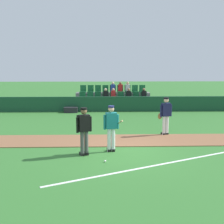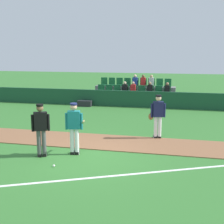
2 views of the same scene
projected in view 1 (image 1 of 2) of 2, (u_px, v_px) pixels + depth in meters
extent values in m
plane|color=#33702D|center=(122.00, 153.00, 11.14)|extent=(80.00, 80.00, 0.00)
cube|color=brown|center=(120.00, 140.00, 12.83)|extent=(28.00, 1.96, 0.03)
cube|color=white|center=(206.00, 156.00, 10.72)|extent=(10.88, 5.24, 0.01)
cube|color=#19472D|center=(114.00, 104.00, 20.28)|extent=(20.00, 0.16, 1.02)
cube|color=slate|center=(113.00, 106.00, 21.77)|extent=(5.55, 2.10, 0.30)
cube|color=slate|center=(113.00, 102.00, 21.29)|extent=(5.45, 0.85, 0.40)
cube|color=#196033|center=(82.00, 99.00, 21.09)|extent=(0.44, 0.40, 0.08)
cube|color=#196033|center=(83.00, 95.00, 21.27)|extent=(0.44, 0.08, 0.50)
cube|color=#196033|center=(90.00, 99.00, 21.11)|extent=(0.44, 0.40, 0.08)
cube|color=#196033|center=(90.00, 95.00, 21.28)|extent=(0.44, 0.08, 0.50)
cube|color=#196033|center=(98.00, 99.00, 21.12)|extent=(0.44, 0.40, 0.08)
cube|color=#196033|center=(98.00, 95.00, 21.30)|extent=(0.44, 0.08, 0.50)
cube|color=#196033|center=(106.00, 99.00, 21.14)|extent=(0.44, 0.40, 0.08)
cube|color=#196033|center=(106.00, 95.00, 21.31)|extent=(0.44, 0.08, 0.50)
cube|color=black|center=(106.00, 95.00, 21.14)|extent=(0.32, 0.22, 0.52)
sphere|color=beige|center=(106.00, 90.00, 21.08)|extent=(0.20, 0.20, 0.20)
cube|color=#196033|center=(113.00, 99.00, 21.15)|extent=(0.44, 0.40, 0.08)
cube|color=#196033|center=(113.00, 95.00, 21.33)|extent=(0.44, 0.08, 0.50)
cube|color=red|center=(113.00, 95.00, 21.15)|extent=(0.32, 0.22, 0.52)
sphere|color=tan|center=(113.00, 90.00, 21.09)|extent=(0.20, 0.20, 0.20)
cube|color=#196033|center=(121.00, 99.00, 21.17)|extent=(0.44, 0.40, 0.08)
cube|color=#196033|center=(121.00, 95.00, 21.34)|extent=(0.44, 0.08, 0.50)
cube|color=#196033|center=(129.00, 99.00, 21.18)|extent=(0.44, 0.40, 0.08)
cube|color=#196033|center=(128.00, 95.00, 21.36)|extent=(0.44, 0.08, 0.50)
cube|color=black|center=(129.00, 94.00, 21.18)|extent=(0.32, 0.22, 0.52)
sphere|color=#9E7051|center=(129.00, 90.00, 21.12)|extent=(0.20, 0.20, 0.20)
cube|color=#196033|center=(136.00, 99.00, 21.20)|extent=(0.44, 0.40, 0.08)
cube|color=#196033|center=(136.00, 95.00, 21.37)|extent=(0.44, 0.08, 0.50)
cube|color=#196033|center=(144.00, 99.00, 21.21)|extent=(0.44, 0.40, 0.08)
cube|color=#196033|center=(144.00, 95.00, 21.39)|extent=(0.44, 0.08, 0.50)
cube|color=black|center=(144.00, 94.00, 21.21)|extent=(0.32, 0.22, 0.52)
sphere|color=#9E7051|center=(144.00, 90.00, 21.15)|extent=(0.20, 0.20, 0.20)
cube|color=slate|center=(113.00, 95.00, 22.06)|extent=(5.45, 0.85, 0.40)
cube|color=#196033|center=(83.00, 92.00, 21.86)|extent=(0.44, 0.40, 0.08)
cube|color=#196033|center=(83.00, 88.00, 22.04)|extent=(0.44, 0.08, 0.50)
cube|color=#196033|center=(91.00, 92.00, 21.88)|extent=(0.44, 0.40, 0.08)
cube|color=#196033|center=(91.00, 88.00, 22.05)|extent=(0.44, 0.08, 0.50)
cube|color=#196033|center=(98.00, 92.00, 21.89)|extent=(0.44, 0.40, 0.08)
cube|color=#196033|center=(98.00, 88.00, 22.07)|extent=(0.44, 0.08, 0.50)
cube|color=#196033|center=(105.00, 92.00, 21.91)|extent=(0.44, 0.40, 0.08)
cube|color=#196033|center=(105.00, 88.00, 22.08)|extent=(0.44, 0.08, 0.50)
cube|color=#196033|center=(113.00, 92.00, 21.92)|extent=(0.44, 0.40, 0.08)
cube|color=#196033|center=(113.00, 88.00, 22.10)|extent=(0.44, 0.08, 0.50)
cube|color=#263F99|center=(113.00, 88.00, 21.92)|extent=(0.32, 0.22, 0.52)
sphere|color=beige|center=(113.00, 83.00, 21.86)|extent=(0.20, 0.20, 0.20)
cube|color=#196033|center=(120.00, 92.00, 21.94)|extent=(0.44, 0.40, 0.08)
cube|color=#196033|center=(120.00, 88.00, 22.11)|extent=(0.44, 0.08, 0.50)
cube|color=red|center=(120.00, 88.00, 21.94)|extent=(0.32, 0.22, 0.52)
sphere|color=brown|center=(120.00, 83.00, 21.88)|extent=(0.20, 0.20, 0.20)
cube|color=#196033|center=(128.00, 92.00, 21.95)|extent=(0.44, 0.40, 0.08)
cube|color=#196033|center=(127.00, 88.00, 22.13)|extent=(0.44, 0.08, 0.50)
cube|color=silver|center=(128.00, 88.00, 21.95)|extent=(0.32, 0.22, 0.52)
sphere|color=tan|center=(128.00, 83.00, 21.89)|extent=(0.20, 0.20, 0.20)
cube|color=#196033|center=(135.00, 92.00, 21.97)|extent=(0.44, 0.40, 0.08)
cube|color=#196033|center=(135.00, 88.00, 22.14)|extent=(0.44, 0.08, 0.50)
cube|color=#196033|center=(142.00, 92.00, 21.98)|extent=(0.44, 0.40, 0.08)
cube|color=#196033|center=(142.00, 88.00, 22.16)|extent=(0.44, 0.08, 0.50)
cylinder|color=white|center=(109.00, 140.00, 11.18)|extent=(0.14, 0.14, 0.90)
cylinder|color=white|center=(113.00, 140.00, 11.21)|extent=(0.14, 0.14, 0.90)
cube|color=black|center=(109.00, 150.00, 11.30)|extent=(0.17, 0.28, 0.10)
cube|color=black|center=(113.00, 150.00, 11.34)|extent=(0.17, 0.28, 0.10)
cube|color=#197075|center=(111.00, 121.00, 11.07)|extent=(0.43, 0.29, 0.60)
cylinder|color=#197075|center=(105.00, 122.00, 11.02)|extent=(0.09, 0.09, 0.55)
cylinder|color=#197075|center=(118.00, 122.00, 11.13)|extent=(0.09, 0.09, 0.55)
sphere|color=tan|center=(111.00, 109.00, 11.00)|extent=(0.22, 0.22, 0.22)
cylinder|color=#191E4C|center=(111.00, 107.00, 10.98)|extent=(0.23, 0.23, 0.06)
cube|color=#191E4C|center=(111.00, 107.00, 11.08)|extent=(0.20, 0.15, 0.02)
cylinder|color=tan|center=(117.00, 124.00, 11.24)|extent=(0.43, 0.73, 0.41)
cylinder|color=#4C4C4C|center=(82.00, 144.00, 10.70)|extent=(0.14, 0.14, 0.90)
cylinder|color=#4C4C4C|center=(86.00, 143.00, 10.77)|extent=(0.14, 0.14, 0.90)
cube|color=black|center=(82.00, 154.00, 10.82)|extent=(0.22, 0.29, 0.10)
cube|color=black|center=(86.00, 153.00, 10.89)|extent=(0.22, 0.29, 0.10)
cube|color=black|center=(84.00, 123.00, 10.61)|extent=(0.46, 0.37, 0.60)
cylinder|color=black|center=(77.00, 125.00, 10.51)|extent=(0.09, 0.09, 0.55)
cylinder|color=black|center=(91.00, 124.00, 10.73)|extent=(0.09, 0.09, 0.55)
sphere|color=brown|center=(84.00, 111.00, 10.54)|extent=(0.22, 0.22, 0.22)
cylinder|color=black|center=(84.00, 109.00, 10.52)|extent=(0.23, 0.23, 0.06)
cube|color=black|center=(83.00, 109.00, 10.62)|extent=(0.21, 0.18, 0.02)
cube|color=black|center=(83.00, 122.00, 10.73)|extent=(0.43, 0.25, 0.56)
cylinder|color=white|center=(164.00, 126.00, 13.71)|extent=(0.14, 0.14, 0.90)
cylinder|color=white|center=(167.00, 125.00, 13.75)|extent=(0.14, 0.14, 0.90)
cube|color=black|center=(163.00, 134.00, 13.83)|extent=(0.18, 0.28, 0.10)
cube|color=black|center=(166.00, 134.00, 13.87)|extent=(0.18, 0.28, 0.10)
cube|color=#191E47|center=(166.00, 110.00, 13.60)|extent=(0.44, 0.32, 0.60)
cylinder|color=#191E47|center=(161.00, 111.00, 13.54)|extent=(0.09, 0.09, 0.55)
cylinder|color=#191E47|center=(171.00, 110.00, 13.68)|extent=(0.09, 0.09, 0.55)
sphere|color=beige|center=(166.00, 100.00, 13.53)|extent=(0.22, 0.22, 0.22)
cylinder|color=black|center=(166.00, 98.00, 13.51)|extent=(0.23, 0.23, 0.06)
cube|color=black|center=(165.00, 99.00, 13.61)|extent=(0.21, 0.16, 0.02)
ellipsoid|color=brown|center=(160.00, 116.00, 13.62)|extent=(0.22, 0.17, 0.28)
sphere|color=white|center=(105.00, 161.00, 10.08)|extent=(0.07, 0.07, 0.07)
cube|color=#232328|center=(71.00, 110.00, 19.81)|extent=(0.90, 0.36, 0.36)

